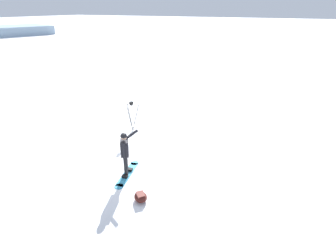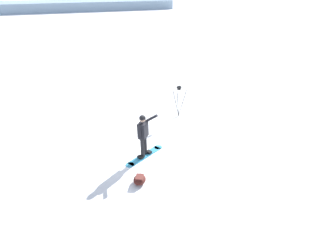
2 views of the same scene
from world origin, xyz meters
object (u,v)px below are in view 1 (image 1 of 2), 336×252
Objects in this scene: snowboarder at (125,150)px; camera_tripod at (132,111)px; snowboard at (127,174)px; gear_bag_large at (141,197)px.

snowboarder is 3.63m from camera_tripod.
camera_tripod is (1.88, -3.12, 1.01)m from snowboard.
gear_bag_large is 5.17m from camera_tripod.
snowboarder is at bearing 1.24° from snowboard.
snowboard is 2.78× the size of gear_bag_large.
gear_bag_large is at bearing 140.87° from snowboard.
snowboarder is 2.64× the size of gear_bag_large.
gear_bag_large is at bearing 126.84° from camera_tripod.
snowboard is at bearing -39.13° from gear_bag_large.
snowboard is 1.19× the size of camera_tripod.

